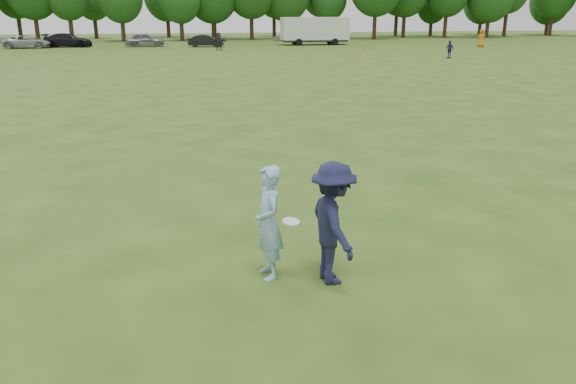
# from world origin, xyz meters

# --- Properties ---
(ground) EXTENTS (200.00, 200.00, 0.00)m
(ground) POSITION_xyz_m (0.00, 0.00, 0.00)
(ground) COLOR #2A4A14
(ground) RESTS_ON ground
(thrower) EXTENTS (0.51, 0.70, 1.80)m
(thrower) POSITION_xyz_m (-1.27, 0.30, 0.90)
(thrower) COLOR #8BB5D8
(thrower) RESTS_ON ground
(defender) EXTENTS (0.82, 1.29, 1.90)m
(defender) POSITION_xyz_m (-0.34, -0.04, 0.95)
(defender) COLOR #191B38
(defender) RESTS_ON ground
(player_far_b) EXTENTS (0.68, 0.96, 1.51)m
(player_far_b) POSITION_xyz_m (20.77, 38.83, 0.75)
(player_far_b) COLOR navy
(player_far_b) RESTS_ON ground
(player_far_c) EXTENTS (1.07, 0.78, 2.02)m
(player_far_c) POSITION_xyz_m (31.28, 52.31, 1.01)
(player_far_c) COLOR #D06618
(player_far_c) RESTS_ON ground
(player_far_d) EXTENTS (1.72, 0.67, 1.81)m
(player_far_d) POSITION_xyz_m (1.87, 52.65, 0.91)
(player_far_d) COLOR #282828
(player_far_d) RESTS_ON ground
(car_c) EXTENTS (5.03, 2.46, 1.38)m
(car_c) POSITION_xyz_m (-18.54, 60.20, 0.69)
(car_c) COLOR #99999D
(car_c) RESTS_ON ground
(car_d) EXTENTS (5.42, 2.63, 1.52)m
(car_d) POSITION_xyz_m (-14.46, 61.40, 0.76)
(car_d) COLOR black
(car_d) RESTS_ON ground
(car_e) EXTENTS (4.53, 2.10, 1.50)m
(car_e) POSITION_xyz_m (-5.98, 60.57, 0.75)
(car_e) COLOR slate
(car_e) RESTS_ON ground
(car_f) EXTENTS (4.19, 1.93, 1.33)m
(car_f) POSITION_xyz_m (0.88, 58.98, 0.66)
(car_f) COLOR black
(car_f) RESTS_ON ground
(field_cone) EXTENTS (0.28, 0.28, 0.30)m
(field_cone) POSITION_xyz_m (14.19, 42.21, 0.15)
(field_cone) COLOR orange
(field_cone) RESTS_ON ground
(disc_in_play) EXTENTS (0.30, 0.30, 0.08)m
(disc_in_play) POSITION_xyz_m (-0.95, 0.11, 0.96)
(disc_in_play) COLOR white
(disc_in_play) RESTS_ON ground
(cargo_trailer) EXTENTS (9.00, 2.75, 3.20)m
(cargo_trailer) POSITION_xyz_m (13.94, 60.34, 1.78)
(cargo_trailer) COLOR silver
(cargo_trailer) RESTS_ON ground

